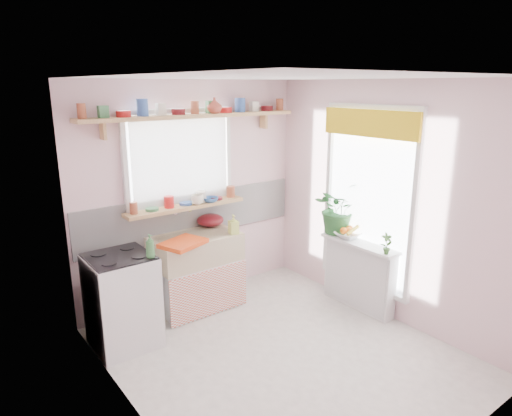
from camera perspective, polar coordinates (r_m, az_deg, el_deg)
room at (r=4.99m, az=2.81°, el=2.73°), size 3.20×3.20×3.20m
sink_unit at (r=5.17m, az=-7.44°, el=-7.85°), size 0.95×0.65×1.11m
cooker at (r=4.60m, az=-16.37°, el=-11.03°), size 0.58×0.58×0.93m
radiator_ledge at (r=5.28m, az=12.73°, el=-8.03°), size 0.22×0.95×0.78m
windowsill at (r=5.10m, az=-8.76°, el=0.18°), size 1.40×0.22×0.04m
pine_shelf at (r=5.00m, az=-7.63°, el=11.34°), size 2.52×0.24×0.04m
shelf_crockery at (r=4.99m, az=-7.84°, el=12.18°), size 2.47×0.11×0.12m
sill_crockery at (r=5.07m, az=-8.97°, el=0.97°), size 1.35×0.11×0.12m
dish_tray at (r=4.74m, az=-9.10°, el=-4.37°), size 0.52×0.45×0.04m
colander at (r=5.33m, az=-5.74°, el=-1.51°), size 0.40×0.40×0.14m
jade_plant at (r=5.33m, az=10.10°, el=0.05°), size 0.66×0.62×0.60m
fruit_bowl at (r=5.23m, az=11.40°, el=-3.35°), size 0.30×0.30×0.07m
herb_pot at (r=4.81m, az=16.02°, el=-4.31°), size 0.14×0.12×0.23m
soap_bottle_sink at (r=5.02m, az=-2.83°, el=-2.05°), size 0.11×0.12×0.21m
sill_cup at (r=5.08m, az=-7.33°, el=1.05°), size 0.17×0.17×0.11m
sill_bowl at (r=5.17m, az=-5.70°, el=1.05°), size 0.20×0.20×0.06m
shelf_vase at (r=5.08m, az=-5.22°, el=12.65°), size 0.20×0.20×0.17m
cooker_bottle at (r=4.27m, az=-13.10°, el=-4.65°), size 0.10×0.10×0.22m
fruit at (r=5.22m, az=11.43°, el=-2.70°), size 0.20×0.14×0.10m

